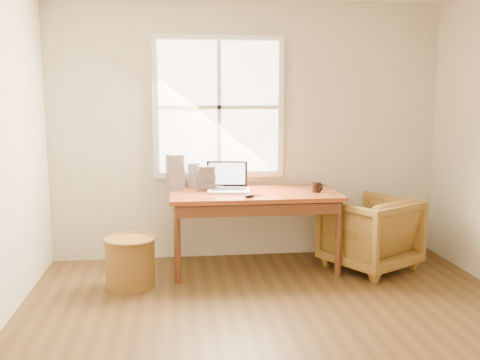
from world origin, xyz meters
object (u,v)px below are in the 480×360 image
Objects in this scene: wicker_stool at (130,263)px; laptop at (229,177)px; desk at (254,194)px; armchair at (369,233)px; coffee_mug at (317,187)px; cd_stack_a at (196,175)px.

wicker_stool is 1.02× the size of laptop.
desk reaches higher than wicker_stool.
desk reaches higher than armchair.
laptop is 0.85m from coffee_mug.
coffee_mug is (-0.52, 0.07, 0.45)m from armchair.
cd_stack_a is at bearing 154.91° from coffee_mug.
coffee_mug is (1.75, 0.31, 0.58)m from wicker_stool.
laptop is 4.39× the size of coffee_mug.
coffee_mug reaches higher than armchair.
desk is 0.60m from coffee_mug.
desk is at bearing 168.29° from coffee_mug.
desk is 0.66m from cd_stack_a.
armchair is 2.28m from wicker_stool.
desk is 1.18m from armchair.
cd_stack_a is at bearing 147.55° from desk.
laptop is 1.69× the size of cd_stack_a.
coffee_mug is (0.59, -0.07, 0.07)m from desk.
laptop is (-1.35, 0.17, 0.55)m from armchair.
armchair is 1.80m from cd_stack_a.
laptop reaches higher than desk.
coffee_mug reaches higher than desk.
cd_stack_a reaches higher than wicker_stool.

